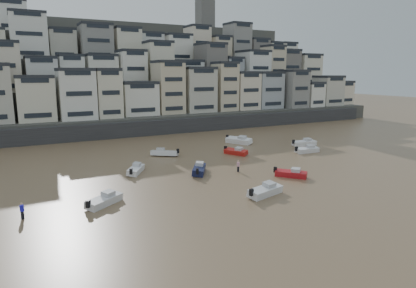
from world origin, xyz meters
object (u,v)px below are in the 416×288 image
boat_h (164,152)px  boat_i (239,140)px  boat_a (265,190)px  boat_f (136,169)px  person_pink (238,166)px  boat_j (104,199)px  boat_d (307,149)px  person_blue (22,211)px  boat_e (236,151)px  boat_b (291,173)px  boat_c (199,168)px  boat_g (304,142)px

boat_h → boat_i: size_ratio=0.84×
boat_a → boat_f: boat_a is taller
person_pink → boat_j: bearing=-166.6°
boat_d → person_pink: (-18.50, -5.37, 0.18)m
person_blue → boat_h: bearing=41.3°
boat_a → boat_e: boat_a is taller
boat_e → boat_d: bearing=44.6°
boat_b → boat_j: boat_j is taller
boat_d → boat_e: size_ratio=1.05×
boat_e → person_blue: (-35.02, -15.36, 0.21)m
boat_h → boat_e: bearing=-167.0°
boat_a → person_pink: size_ratio=3.15×
boat_b → boat_h: size_ratio=0.92×
boat_d → person_blue: (-47.55, -10.58, 0.18)m
boat_f → boat_h: (7.95, 8.82, 0.03)m
boat_h → person_blue: (-23.28, -20.47, 0.16)m
boat_c → boat_g: 29.56m
boat_d → person_blue: bearing=-162.5°
boat_c → boat_f: size_ratio=1.09×
boat_c → boat_g: (28.23, 8.77, -0.00)m
boat_a → boat_e: (8.99, 20.93, -0.09)m
boat_i → person_blue: person_blue is taller
boat_d → person_blue: person_blue is taller
boat_a → boat_e: 22.77m
boat_d → boat_i: 14.92m
boat_a → person_pink: 11.18m
boat_b → boat_g: size_ratio=0.87×
boat_e → boat_f: size_ratio=0.96×
boat_b → boat_j: size_ratio=0.93×
boat_a → boat_b: bearing=15.5°
boat_i → boat_g: bearing=29.0°
boat_i → person_blue: size_ratio=3.55×
boat_f → boat_h: size_ratio=0.96×
boat_a → boat_i: size_ratio=0.89×
boat_a → boat_g: 33.62m
boat_e → person_pink: person_pink is taller
boat_i → boat_j: 40.74m
boat_d → boat_j: boat_j is taller
boat_g → boat_b: bearing=-129.7°
boat_b → boat_e: 16.12m
boat_a → boat_f: (-10.69, 17.21, -0.06)m
person_blue → boat_i: bearing=30.3°
boat_e → person_pink: (-5.97, -10.16, 0.21)m
boat_h → person_blue: 31.01m
boat_i → boat_e: bearing=-59.1°
boat_b → boat_e: size_ratio=0.99×
boat_j → person_blue: bearing=146.2°
boat_g → boat_j: boat_g is taller
boat_j → person_pink: person_pink is taller
boat_b → boat_j: (-25.91, 0.95, 0.05)m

